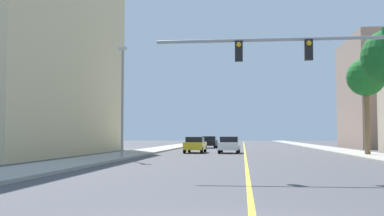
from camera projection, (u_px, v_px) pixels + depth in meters
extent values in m
plane|color=#47474C|center=(245.00, 151.00, 49.01)|extent=(192.00, 192.00, 0.00)
cube|color=#9E9B93|center=(155.00, 150.00, 50.07)|extent=(3.44, 168.00, 0.15)
cube|color=#9E9B93|center=(338.00, 150.00, 47.96)|extent=(3.44, 168.00, 0.15)
cube|color=yellow|center=(245.00, 151.00, 49.01)|extent=(0.16, 144.00, 0.01)
cube|color=beige|center=(14.00, 53.00, 39.44)|extent=(12.62, 25.65, 17.36)
cylinder|color=gray|center=(303.00, 39.00, 18.76)|extent=(12.07, 0.14, 0.14)
cube|color=black|center=(309.00, 50.00, 18.71)|extent=(0.32, 0.24, 0.84)
sphere|color=orange|center=(309.00, 43.00, 18.59)|extent=(0.20, 0.20, 0.20)
cube|color=black|center=(239.00, 51.00, 19.02)|extent=(0.32, 0.24, 0.84)
sphere|color=orange|center=(239.00, 45.00, 18.89)|extent=(0.20, 0.20, 0.20)
cylinder|color=gray|center=(122.00, 103.00, 31.84)|extent=(0.16, 0.16, 7.35)
cube|color=beige|center=(123.00, 48.00, 32.07)|extent=(0.56, 0.28, 0.20)
cone|color=#195B23|center=(371.00, 60.00, 30.25)|extent=(0.67, 1.72, 1.48)
cylinder|color=brown|center=(367.00, 115.00, 36.36)|extent=(0.44, 0.44, 6.09)
sphere|color=#1E6B28|center=(366.00, 77.00, 36.54)|extent=(3.03, 3.03, 3.03)
cone|color=#1E6B28|center=(378.00, 79.00, 36.36)|extent=(0.51, 1.26, 1.55)
cone|color=#1E6B28|center=(371.00, 80.00, 37.17)|extent=(1.42, 1.33, 1.35)
cone|color=#1E6B28|center=(356.00, 81.00, 37.30)|extent=(1.23, 1.09, 1.39)
cone|color=#1E6B28|center=(354.00, 80.00, 36.57)|extent=(0.52, 1.66, 1.48)
cone|color=#1E6B28|center=(364.00, 78.00, 35.75)|extent=(1.32, 0.86, 1.57)
cone|color=#1E6B28|center=(373.00, 78.00, 35.65)|extent=(1.73, 1.02, 1.37)
cube|color=white|center=(229.00, 146.00, 42.26)|extent=(1.95, 3.90, 0.69)
cube|color=black|center=(229.00, 139.00, 42.33)|extent=(1.66, 1.71, 0.50)
cylinder|color=black|center=(222.00, 149.00, 43.71)|extent=(0.24, 0.65, 0.64)
cylinder|color=black|center=(239.00, 149.00, 43.48)|extent=(0.24, 0.65, 0.64)
cylinder|color=black|center=(219.00, 150.00, 41.01)|extent=(0.24, 0.65, 0.64)
cylinder|color=black|center=(237.00, 150.00, 40.78)|extent=(0.24, 0.65, 0.64)
cube|color=gold|center=(195.00, 146.00, 42.99)|extent=(1.82, 4.27, 0.68)
cube|color=black|center=(195.00, 139.00, 42.87)|extent=(1.57, 1.95, 0.48)
cylinder|color=black|center=(189.00, 149.00, 44.62)|extent=(0.23, 0.64, 0.64)
cylinder|color=black|center=(205.00, 149.00, 44.42)|extent=(0.23, 0.64, 0.64)
cylinder|color=black|center=(185.00, 150.00, 41.52)|extent=(0.23, 0.64, 0.64)
cylinder|color=black|center=(202.00, 150.00, 41.32)|extent=(0.23, 0.64, 0.64)
cube|color=black|center=(209.00, 143.00, 59.61)|extent=(1.91, 4.62, 0.66)
cube|color=black|center=(209.00, 138.00, 59.65)|extent=(1.65, 2.01, 0.53)
cylinder|color=black|center=(204.00, 145.00, 61.42)|extent=(0.23, 0.64, 0.64)
cylinder|color=black|center=(217.00, 145.00, 61.22)|extent=(0.23, 0.64, 0.64)
cylinder|color=black|center=(202.00, 146.00, 57.96)|extent=(0.23, 0.64, 0.64)
cylinder|color=black|center=(215.00, 146.00, 57.76)|extent=(0.23, 0.64, 0.64)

